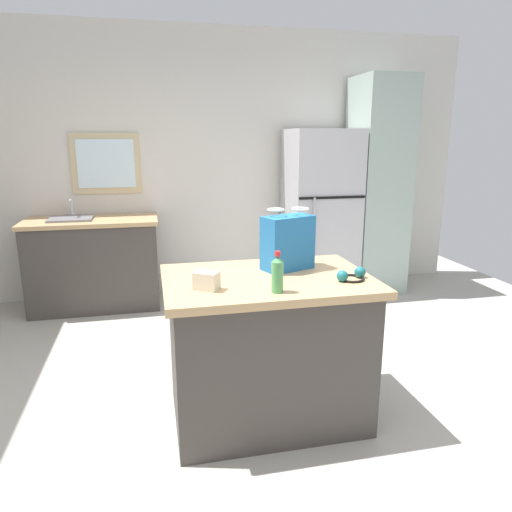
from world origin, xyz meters
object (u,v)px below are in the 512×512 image
at_px(refrigerator, 320,213).
at_px(shopping_bag, 288,242).
at_px(ear_defenders, 351,276).
at_px(tall_cabinet, 377,187).
at_px(bottle, 277,274).
at_px(kitchen_island, 267,347).
at_px(small_box, 207,281).

distance_m(refrigerator, shopping_bag, 2.29).
bearing_deg(ear_defenders, tall_cabinet, 60.60).
bearing_deg(shopping_bag, bottle, -112.90).
distance_m(kitchen_island, tall_cabinet, 2.92).
height_order(kitchen_island, shopping_bag, shopping_bag).
bearing_deg(shopping_bag, refrigerator, 64.77).
relative_size(kitchen_island, shopping_bag, 3.19).
relative_size(tall_cabinet, bottle, 10.50).
bearing_deg(tall_cabinet, kitchen_island, -128.82).
distance_m(refrigerator, tall_cabinet, 0.70).
height_order(kitchen_island, small_box, small_box).
distance_m(shopping_bag, bottle, 0.46).
xyz_separation_m(small_box, ear_defenders, (0.81, 0.00, -0.03)).
bearing_deg(ear_defenders, small_box, -179.94).
xyz_separation_m(tall_cabinet, ear_defenders, (-1.33, -2.36, -0.23)).
relative_size(refrigerator, tall_cabinet, 0.77).
bearing_deg(small_box, tall_cabinet, 47.76).
xyz_separation_m(refrigerator, tall_cabinet, (0.64, 0.00, 0.27)).
bearing_deg(bottle, kitchen_island, 86.42).
distance_m(refrigerator, ear_defenders, 2.46).
bearing_deg(tall_cabinet, bottle, -125.84).
distance_m(bottle, ear_defenders, 0.48).
relative_size(refrigerator, shopping_bag, 4.71).
height_order(kitchen_island, bottle, bottle).
height_order(shopping_bag, ear_defenders, shopping_bag).
bearing_deg(kitchen_island, shopping_bag, 41.51).
relative_size(refrigerator, small_box, 13.95).
relative_size(small_box, ear_defenders, 0.65).
relative_size(shopping_bag, small_box, 2.96).
bearing_deg(kitchen_island, small_box, -157.37).
relative_size(tall_cabinet, small_box, 18.21).
distance_m(shopping_bag, ear_defenders, 0.43).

